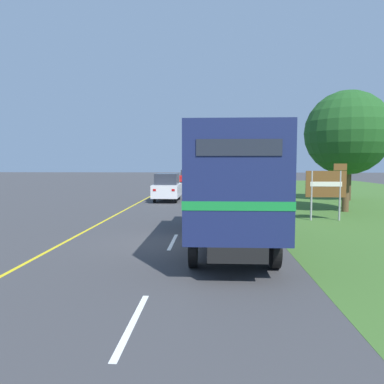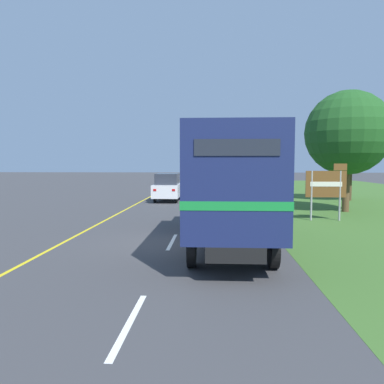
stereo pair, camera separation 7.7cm
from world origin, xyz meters
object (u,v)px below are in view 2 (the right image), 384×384
object	(u,v)px
roadside_tree_near	(348,133)
roadside_tree_mid	(351,141)
lead_car_red_ahead	(188,177)
highway_sign	(327,185)
lead_car_white	(168,187)
horse_trailer_truck	(229,184)
lead_car_white_ahead	(216,181)

from	to	relation	value
roadside_tree_near	roadside_tree_mid	xyz separation A→B (m)	(2.50, 6.53, -0.06)
lead_car_red_ahead	highway_sign	bearing A→B (deg)	-74.82
lead_car_white	lead_car_red_ahead	bearing A→B (deg)	90.18
horse_trailer_truck	roadside_tree_mid	xyz separation A→B (m)	(9.41, 15.65, 2.28)
lead_car_white_ahead	roadside_tree_mid	xyz separation A→B (m)	(9.68, -8.07, 3.28)
horse_trailer_truck	lead_car_white	distance (m)	14.97
roadside_tree_mid	lead_car_white	bearing A→B (deg)	-174.81
lead_car_white	lead_car_red_ahead	xyz separation A→B (m)	(-0.07, 23.27, -0.05)
horse_trailer_truck	roadside_tree_near	size ratio (longest dim) A/B	1.31
lead_car_white_ahead	highway_sign	distance (m)	18.70
lead_car_white_ahead	roadside_tree_near	world-z (taller)	roadside_tree_near
lead_car_white_ahead	highway_sign	world-z (taller)	highway_sign
lead_car_white	roadside_tree_near	distance (m)	12.40
horse_trailer_truck	roadside_tree_near	bearing A→B (deg)	52.86
lead_car_red_ahead	roadside_tree_mid	distance (m)	25.96
lead_car_red_ahead	roadside_tree_near	world-z (taller)	roadside_tree_near
highway_sign	lead_car_red_ahead	bearing A→B (deg)	105.18
lead_car_white	highway_sign	xyz separation A→B (m)	(8.60, -8.70, 0.68)
roadside_tree_mid	lead_car_white_ahead	bearing A→B (deg)	140.16
roadside_tree_near	roadside_tree_mid	world-z (taller)	roadside_tree_near
lead_car_red_ahead	roadside_tree_mid	bearing A→B (deg)	-59.05
horse_trailer_truck	lead_car_white_ahead	xyz separation A→B (m)	(-0.27, 23.73, -1.00)
horse_trailer_truck	roadside_tree_mid	world-z (taller)	roadside_tree_mid
highway_sign	lead_car_white_ahead	bearing A→B (deg)	105.87
lead_car_white	lead_car_white_ahead	distance (m)	9.91
horse_trailer_truck	highway_sign	size ratio (longest dim) A/B	3.27
lead_car_red_ahead	highway_sign	xyz separation A→B (m)	(8.68, -31.98, 0.73)
highway_sign	roadside_tree_mid	size ratio (longest dim) A/B	0.41
lead_car_white_ahead	highway_sign	xyz separation A→B (m)	(5.11, -17.98, 0.63)
highway_sign	roadside_tree_near	bearing A→B (deg)	58.49
horse_trailer_truck	highway_sign	distance (m)	7.53
horse_trailer_truck	lead_car_red_ahead	size ratio (longest dim) A/B	2.16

